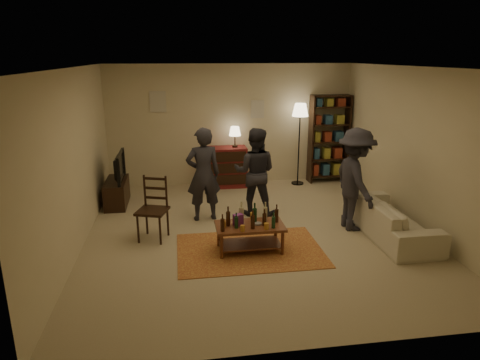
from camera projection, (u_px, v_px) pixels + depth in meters
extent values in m
plane|color=#C6B793|center=(254.00, 233.00, 7.20)|extent=(6.00, 6.00, 0.00)
plane|color=beige|center=(231.00, 125.00, 9.66)|extent=(5.50, 0.00, 5.50)
plane|color=beige|center=(75.00, 161.00, 6.43)|extent=(0.00, 6.00, 6.00)
plane|color=beige|center=(415.00, 149.00, 7.21)|extent=(0.00, 6.00, 6.00)
plane|color=beige|center=(314.00, 226.00, 3.97)|extent=(5.50, 0.00, 5.50)
plane|color=white|center=(256.00, 67.00, 6.44)|extent=(6.00, 6.00, 0.00)
cube|color=beige|center=(158.00, 102.00, 9.26)|extent=(0.35, 0.03, 0.45)
cube|color=beige|center=(257.00, 109.00, 9.63)|extent=(0.30, 0.03, 0.40)
cube|color=#9B3521|center=(250.00, 250.00, 6.55)|extent=(2.20, 1.50, 0.01)
cube|color=brown|center=(250.00, 226.00, 6.43)|extent=(1.03, 0.56, 0.04)
cube|color=brown|center=(250.00, 244.00, 6.52)|extent=(0.93, 0.46, 0.02)
cylinder|color=brown|center=(222.00, 247.00, 6.22)|extent=(0.05, 0.05, 0.38)
cylinder|color=brown|center=(282.00, 243.00, 6.35)|extent=(0.05, 0.05, 0.38)
cylinder|color=brown|center=(219.00, 235.00, 6.64)|extent=(0.05, 0.05, 0.38)
cylinder|color=brown|center=(276.00, 231.00, 6.77)|extent=(0.05, 0.05, 0.38)
cylinder|color=#BE802B|center=(224.00, 224.00, 6.33)|extent=(0.07, 0.07, 0.10)
cylinder|color=#BE802B|center=(243.00, 228.00, 6.19)|extent=(0.07, 0.07, 0.09)
cylinder|color=#BE802B|center=(252.00, 216.00, 6.63)|extent=(0.07, 0.07, 0.11)
cylinder|color=#BE802B|center=(266.00, 226.00, 6.27)|extent=(0.07, 0.07, 0.09)
cube|color=#7E338E|center=(238.00, 219.00, 6.40)|extent=(0.16, 0.13, 0.18)
cylinder|color=gray|center=(258.00, 224.00, 6.42)|extent=(0.12, 0.12, 0.03)
cube|color=black|center=(152.00, 211.00, 6.82)|extent=(0.57, 0.57, 0.04)
cylinder|color=black|center=(138.00, 229.00, 6.75)|extent=(0.04, 0.04, 0.47)
cylinder|color=black|center=(160.00, 231.00, 6.69)|extent=(0.04, 0.04, 0.47)
cylinder|color=black|center=(147.00, 220.00, 7.09)|extent=(0.04, 0.04, 0.47)
cylinder|color=black|center=(168.00, 222.00, 7.03)|extent=(0.04, 0.04, 0.47)
cube|color=black|center=(155.00, 190.00, 6.91)|extent=(0.36, 0.14, 0.54)
cube|color=black|center=(117.00, 193.00, 8.49)|extent=(0.40, 1.00, 0.50)
imported|color=black|center=(116.00, 167.00, 8.34)|extent=(0.13, 0.97, 0.56)
cube|color=maroon|center=(224.00, 167.00, 9.62)|extent=(1.00, 0.48, 0.90)
cube|color=black|center=(225.00, 180.00, 9.45)|extent=(0.92, 0.02, 0.22)
cube|color=black|center=(225.00, 169.00, 9.38)|extent=(0.92, 0.02, 0.22)
cube|color=black|center=(225.00, 157.00, 9.30)|extent=(0.92, 0.02, 0.22)
cylinder|color=black|center=(235.00, 146.00, 9.53)|extent=(0.12, 0.12, 0.04)
cylinder|color=black|center=(235.00, 140.00, 9.49)|extent=(0.02, 0.02, 0.22)
cone|color=#FFE5B2|center=(235.00, 131.00, 9.43)|extent=(0.26, 0.26, 0.20)
cube|color=black|center=(311.00, 140.00, 9.81)|extent=(0.04, 0.34, 2.00)
cube|color=black|center=(347.00, 139.00, 9.93)|extent=(0.04, 0.34, 2.00)
cube|color=black|center=(327.00, 175.00, 10.11)|extent=(0.90, 0.34, 0.03)
cube|color=black|center=(328.00, 158.00, 10.00)|extent=(0.90, 0.34, 0.03)
cube|color=black|center=(329.00, 142.00, 9.89)|extent=(0.90, 0.34, 0.03)
cube|color=black|center=(330.00, 124.00, 9.77)|extent=(0.90, 0.34, 0.03)
cube|color=black|center=(331.00, 107.00, 9.66)|extent=(0.90, 0.34, 0.03)
cube|color=black|center=(331.00, 96.00, 9.59)|extent=(0.90, 0.34, 0.03)
cube|color=maroon|center=(315.00, 169.00, 10.03)|extent=(0.12, 0.22, 0.26)
cube|color=#28547A|center=(325.00, 169.00, 10.06)|extent=(0.15, 0.22, 0.26)
cube|color=#A19A35|center=(336.00, 168.00, 10.10)|extent=(0.18, 0.22, 0.26)
cube|color=#28547A|center=(316.00, 153.00, 9.92)|extent=(0.12, 0.22, 0.24)
cube|color=#A19A35|center=(326.00, 153.00, 9.95)|extent=(0.15, 0.22, 0.24)
cube|color=maroon|center=(337.00, 152.00, 9.99)|extent=(0.18, 0.22, 0.24)
cube|color=#A19A35|center=(316.00, 137.00, 9.81)|extent=(0.12, 0.22, 0.22)
cube|color=maroon|center=(327.00, 136.00, 9.84)|extent=(0.15, 0.22, 0.22)
cube|color=#28547A|center=(338.00, 136.00, 9.88)|extent=(0.18, 0.22, 0.22)
cube|color=maroon|center=(317.00, 120.00, 9.70)|extent=(0.12, 0.22, 0.20)
cube|color=#28547A|center=(328.00, 119.00, 9.73)|extent=(0.15, 0.22, 0.20)
cube|color=#A19A35|center=(339.00, 119.00, 9.77)|extent=(0.18, 0.22, 0.20)
cube|color=#28547A|center=(318.00, 102.00, 9.59)|extent=(0.12, 0.22, 0.18)
cube|color=#A19A35|center=(329.00, 102.00, 9.62)|extent=(0.15, 0.22, 0.18)
cube|color=maroon|center=(340.00, 102.00, 9.66)|extent=(0.18, 0.22, 0.18)
cylinder|color=black|center=(297.00, 183.00, 9.92)|extent=(0.28, 0.28, 0.03)
cylinder|color=black|center=(299.00, 149.00, 9.69)|extent=(0.03, 0.03, 1.65)
cone|color=#FFE5B2|center=(300.00, 110.00, 9.44)|extent=(0.36, 0.36, 0.28)
imported|color=beige|center=(390.00, 217.00, 7.04)|extent=(0.81, 2.08, 0.61)
imported|color=#27272E|center=(203.00, 174.00, 7.57)|extent=(0.66, 0.47, 1.69)
imported|color=#28272F|center=(255.00, 172.00, 7.83)|extent=(0.94, 0.83, 1.63)
imported|color=#2B2932|center=(355.00, 180.00, 7.15)|extent=(0.68, 1.14, 1.74)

